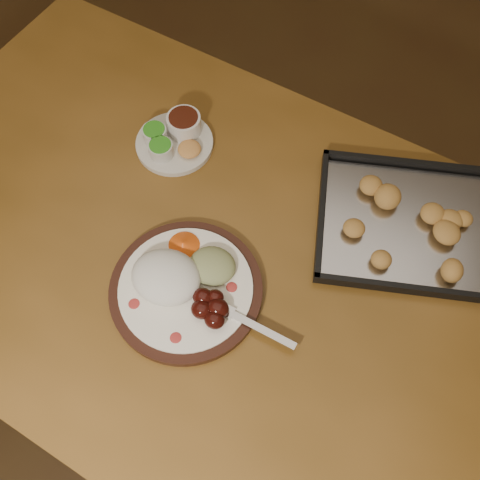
% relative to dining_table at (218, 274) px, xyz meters
% --- Properties ---
extents(ground, '(4.00, 4.00, 0.00)m').
position_rel_dining_table_xyz_m(ground, '(-0.29, 0.24, -0.65)').
color(ground, '#4F3A1B').
rests_on(ground, ground).
extents(dining_table, '(1.63, 1.14, 0.75)m').
position_rel_dining_table_xyz_m(dining_table, '(0.00, 0.00, 0.00)').
color(dining_table, brown).
rests_on(dining_table, ground).
extents(dinner_plate, '(0.37, 0.29, 0.07)m').
position_rel_dining_table_xyz_m(dinner_plate, '(-0.03, -0.09, 0.12)').
color(dinner_plate, black).
rests_on(dinner_plate, dining_table).
extents(condiment_saucer, '(0.17, 0.17, 0.06)m').
position_rel_dining_table_xyz_m(condiment_saucer, '(-0.19, 0.22, 0.12)').
color(condiment_saucer, beige).
rests_on(condiment_saucer, dining_table).
extents(baking_tray, '(0.46, 0.38, 0.04)m').
position_rel_dining_table_xyz_m(baking_tray, '(0.36, 0.20, 0.11)').
color(baking_tray, black).
rests_on(baking_tray, dining_table).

